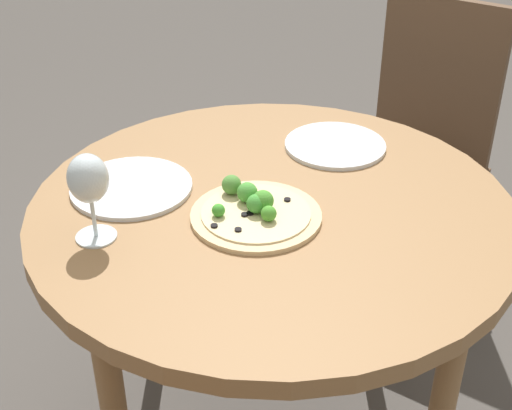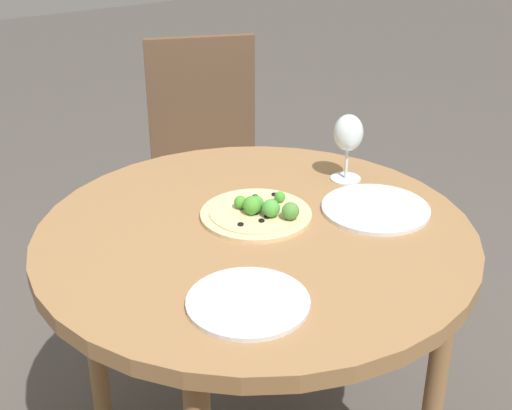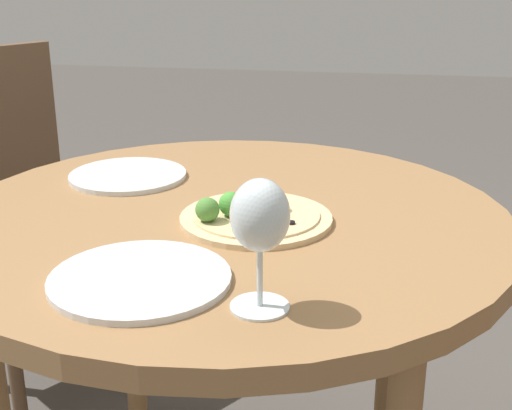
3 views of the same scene
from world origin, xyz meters
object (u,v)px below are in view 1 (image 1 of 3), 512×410
object	(u,v)px
pizza	(254,209)
wine_glass	(89,181)
plate_far	(132,187)
chair_2	(418,150)
plate_near	(335,145)

from	to	relation	value
pizza	wine_glass	xyz separation A→B (m)	(0.07, -0.30, 0.11)
wine_glass	plate_far	xyz separation A→B (m)	(-0.18, 0.05, -0.12)
pizza	wine_glass	distance (m)	0.33
chair_2	plate_far	size ratio (longest dim) A/B	3.60
plate_far	chair_2	bearing A→B (deg)	127.96
wine_glass	plate_near	bearing A→B (deg)	125.19
pizza	plate_near	bearing A→B (deg)	145.13
chair_2	plate_far	distance (m)	1.03
chair_2	wine_glass	xyz separation A→B (m)	(0.80, -0.84, 0.37)
plate_far	pizza	bearing A→B (deg)	66.16
chair_2	plate_far	world-z (taller)	chair_2
plate_far	wine_glass	bearing A→B (deg)	-14.85
chair_2	wine_glass	world-z (taller)	chair_2
plate_far	plate_near	bearing A→B (deg)	111.20
chair_2	pizza	bearing A→B (deg)	-90.28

